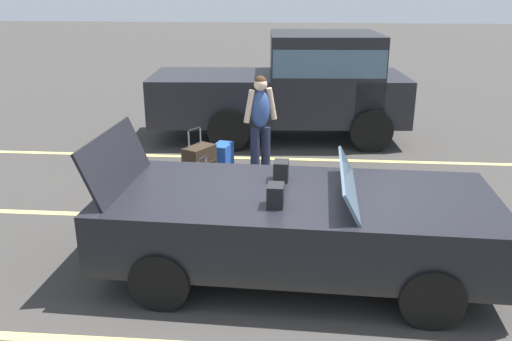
{
  "coord_description": "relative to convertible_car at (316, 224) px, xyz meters",
  "views": [
    {
      "loc": [
        -0.01,
        -5.26,
        3.01
      ],
      "look_at": [
        -0.54,
        1.22,
        0.75
      ],
      "focal_mm": 37.88,
      "sensor_mm": 36.0,
      "label": 1
    }
  ],
  "objects": [
    {
      "name": "ground_plane",
      "position": [
        -0.2,
        0.01,
        -0.59
      ],
      "size": [
        80.0,
        80.0,
        0.0
      ],
      "primitive_type": "plane",
      "color": "#383533"
    },
    {
      "name": "lot_line_mid",
      "position": [
        -0.2,
        1.35,
        -0.59
      ],
      "size": [
        18.0,
        0.12,
        0.01
      ],
      "primitive_type": "cube",
      "color": "#EAE066",
      "rests_on": "ground_plane"
    },
    {
      "name": "lot_line_far",
      "position": [
        -0.2,
        4.05,
        -0.59
      ],
      "size": [
        18.0,
        0.12,
        0.01
      ],
      "primitive_type": "cube",
      "color": "#EAE066",
      "rests_on": "ground_plane"
    },
    {
      "name": "convertible_car",
      "position": [
        0.0,
        0.0,
        0.0
      ],
      "size": [
        4.23,
        1.95,
        1.52
      ],
      "rotation": [
        0.0,
        0.0,
        -0.04
      ],
      "color": "black",
      "rests_on": "ground_plane"
    },
    {
      "name": "suitcase_large_black",
      "position": [
        -1.66,
        2.26,
        -0.22
      ],
      "size": [
        0.48,
        0.56,
        1.0
      ],
      "rotation": [
        0.0,
        0.0,
        5.77
      ],
      "color": "#2D2319",
      "rests_on": "ground_plane"
    },
    {
      "name": "suitcase_medium_bright",
      "position": [
        -1.4,
        2.82,
        -0.28
      ],
      "size": [
        0.33,
        0.44,
        0.62
      ],
      "rotation": [
        0.0,
        0.0,
        2.92
      ],
      "color": "#1E479E",
      "rests_on": "ground_plane"
    },
    {
      "name": "suitcase_small_carryon",
      "position": [
        -1.41,
        1.39,
        -0.34
      ],
      "size": [
        0.32,
        0.39,
        0.85
      ],
      "rotation": [
        0.0,
        0.0,
        5.92
      ],
      "color": "red",
      "rests_on": "ground_plane"
    },
    {
      "name": "duffel_bag",
      "position": [
        -0.85,
        1.93,
        -0.43
      ],
      "size": [
        0.48,
        0.7,
        0.34
      ],
      "rotation": [
        0.0,
        0.0,
        1.27
      ],
      "color": "#1E479E",
      "rests_on": "ground_plane"
    },
    {
      "name": "traveler_person",
      "position": [
        -0.82,
        3.13,
        0.34
      ],
      "size": [
        0.55,
        0.41,
        1.65
      ],
      "rotation": [
        0.0,
        0.0,
        -0.98
      ],
      "color": "#1E2338",
      "rests_on": "ground_plane"
    },
    {
      "name": "parked_pickup_truck_near",
      "position": [
        -0.23,
        5.52,
        0.51
      ],
      "size": [
        5.12,
        2.31,
        2.1
      ],
      "rotation": [
        0.0,
        0.0,
        0.07
      ],
      "color": "black",
      "rests_on": "ground_plane"
    }
  ]
}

